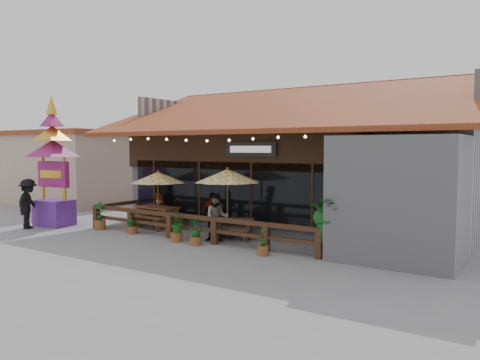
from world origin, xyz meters
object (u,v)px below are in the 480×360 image
Objects in this scene: picnic_table_left at (158,213)px; pedestrian at (28,204)px; umbrella_left at (158,178)px; picnic_table_right at (232,225)px; tropical_plant at (334,215)px; thai_sign_tower at (53,152)px; umbrella_right at (227,176)px.

pedestrian reaches higher than picnic_table_left.
umbrella_left reaches higher than picnic_table_right.
tropical_plant reaches higher than picnic_table_left.
picnic_table_left is 3.86m from picnic_table_right.
tropical_plant is at bearing -7.21° from picnic_table_left.
tropical_plant is at bearing -112.09° from pedestrian.
picnic_table_right is 8.41m from thai_sign_tower.
picnic_table_right is (3.58, -0.00, -1.58)m from umbrella_left.
picnic_table_right is 0.31× the size of thai_sign_tower.
umbrella_left is 3.92m from picnic_table_right.
pedestrian is (-7.82, -2.80, -1.23)m from umbrella_right.
umbrella_right is at bearing -101.93° from pedestrian.
picnic_table_left is at bearing 172.79° from tropical_plant.
tropical_plant is (8.00, -1.01, 0.68)m from picnic_table_left.
picnic_table_left is 0.33× the size of thai_sign_tower.
umbrella_right is 1.19× the size of tropical_plant.
umbrella_left is at bearing 179.98° from picnic_table_right.
picnic_table_right is at bearing -102.26° from pedestrian.
thai_sign_tower reaches higher than tropical_plant.
umbrella_right is 1.30× the size of pedestrian.
umbrella_right is 7.85m from thai_sign_tower.
umbrella_left reaches higher than tropical_plant.
picnic_table_left is (-3.65, 0.25, -1.66)m from umbrella_right.
picnic_table_right is at bearing 169.41° from tropical_plant.
tropical_plant is (4.35, -0.76, -0.98)m from umbrella_right.
pedestrian is at bearing -143.80° from picnic_table_left.
thai_sign_tower reaches higher than umbrella_right.
picnic_table_left is 8.09m from tropical_plant.
thai_sign_tower is at bearing -152.86° from picnic_table_left.
umbrella_left reaches higher than pedestrian.
umbrella_right reaches higher than picnic_table_left.
picnic_table_left is at bearing 138.61° from umbrella_left.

